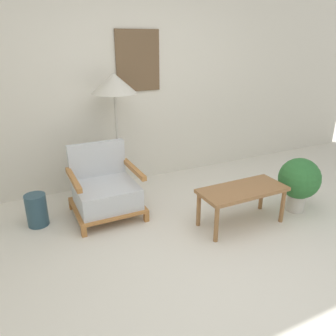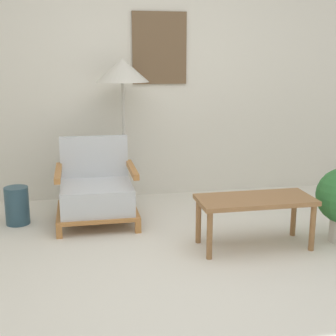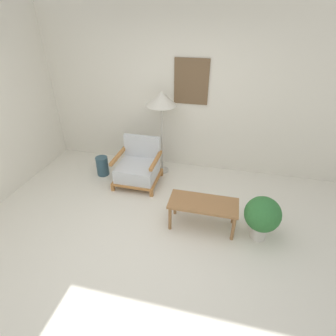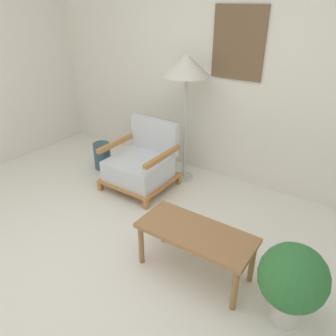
{
  "view_description": "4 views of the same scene",
  "coord_description": "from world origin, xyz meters",
  "px_view_note": "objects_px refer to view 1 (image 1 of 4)",
  "views": [
    {
      "loc": [
        -1.36,
        -1.67,
        1.79
      ],
      "look_at": [
        0.03,
        1.16,
        0.55
      ],
      "focal_mm": 35.0,
      "sensor_mm": 36.0,
      "label": 1
    },
    {
      "loc": [
        -0.71,
        -2.6,
        1.46
      ],
      "look_at": [
        0.03,
        1.16,
        0.55
      ],
      "focal_mm": 50.0,
      "sensor_mm": 36.0,
      "label": 2
    },
    {
      "loc": [
        0.8,
        -2.04,
        2.55
      ],
      "look_at": [
        0.03,
        1.16,
        0.55
      ],
      "focal_mm": 28.0,
      "sensor_mm": 36.0,
      "label": 3
    },
    {
      "loc": [
        1.56,
        -1.08,
        1.97
      ],
      "look_at": [
        0.03,
        1.16,
        0.55
      ],
      "focal_mm": 35.0,
      "sensor_mm": 36.0,
      "label": 4
    }
  ],
  "objects_px": {
    "coffee_table": "(242,193)",
    "vase": "(37,210)",
    "floor_lamp": "(114,87)",
    "potted_plant": "(299,180)",
    "armchair": "(105,190)"
  },
  "relations": [
    {
      "from": "armchair",
      "to": "potted_plant",
      "type": "xyz_separation_m",
      "value": [
        1.92,
        -0.86,
        0.08
      ]
    },
    {
      "from": "coffee_table",
      "to": "armchair",
      "type": "bearing_deg",
      "value": 145.3
    },
    {
      "from": "vase",
      "to": "armchair",
      "type": "bearing_deg",
      "value": -6.38
    },
    {
      "from": "coffee_table",
      "to": "vase",
      "type": "distance_m",
      "value": 2.1
    },
    {
      "from": "coffee_table",
      "to": "potted_plant",
      "type": "xyz_separation_m",
      "value": [
        0.74,
        -0.04,
        0.02
      ]
    },
    {
      "from": "floor_lamp",
      "to": "vase",
      "type": "height_order",
      "value": "floor_lamp"
    },
    {
      "from": "floor_lamp",
      "to": "potted_plant",
      "type": "relative_size",
      "value": 2.38
    },
    {
      "from": "coffee_table",
      "to": "floor_lamp",
      "type": "bearing_deg",
      "value": 124.97
    },
    {
      "from": "floor_lamp",
      "to": "potted_plant",
      "type": "height_order",
      "value": "floor_lamp"
    },
    {
      "from": "floor_lamp",
      "to": "potted_plant",
      "type": "distance_m",
      "value": 2.28
    },
    {
      "from": "coffee_table",
      "to": "vase",
      "type": "height_order",
      "value": "coffee_table"
    },
    {
      "from": "coffee_table",
      "to": "potted_plant",
      "type": "relative_size",
      "value": 1.47
    },
    {
      "from": "floor_lamp",
      "to": "vase",
      "type": "relative_size",
      "value": 4.28
    },
    {
      "from": "armchair",
      "to": "floor_lamp",
      "type": "relative_size",
      "value": 0.51
    },
    {
      "from": "armchair",
      "to": "floor_lamp",
      "type": "distance_m",
      "value": 1.15
    }
  ]
}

